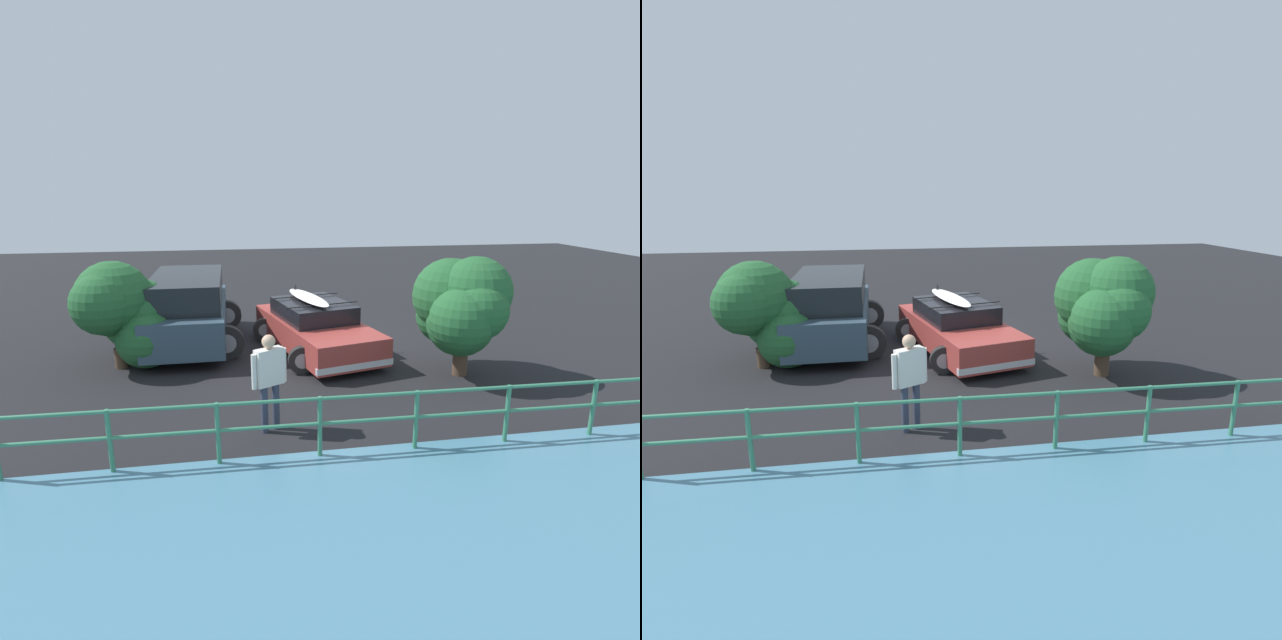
{
  "view_description": "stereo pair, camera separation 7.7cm",
  "coord_description": "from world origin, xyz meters",
  "views": [
    {
      "loc": [
        2.19,
        12.46,
        3.9
      ],
      "look_at": [
        0.28,
        1.31,
        0.95
      ],
      "focal_mm": 28.0,
      "sensor_mm": 36.0,
      "label": 1
    },
    {
      "loc": [
        2.12,
        12.48,
        3.9
      ],
      "look_at": [
        0.28,
        1.31,
        0.95
      ],
      "focal_mm": 28.0,
      "sensor_mm": 36.0,
      "label": 2
    }
  ],
  "objects": [
    {
      "name": "sedan_car",
      "position": [
        0.29,
        0.68,
        0.6
      ],
      "size": [
        3.02,
        4.65,
        1.51
      ],
      "color": "#9E3833",
      "rests_on": "ground"
    },
    {
      "name": "ground_plane",
      "position": [
        0.0,
        0.0,
        -0.01
      ],
      "size": [
        44.0,
        44.0,
        0.02
      ],
      "primitive_type": "cube",
      "color": "black",
      "rests_on": "ground"
    },
    {
      "name": "bush_near_right",
      "position": [
        4.66,
        0.95,
        1.27
      ],
      "size": [
        2.19,
        2.26,
        2.41
      ],
      "color": "#4C3828",
      "rests_on": "ground"
    },
    {
      "name": "suv_car",
      "position": [
        3.41,
        -0.39,
        0.94
      ],
      "size": [
        2.73,
        4.76,
        1.82
      ],
      "color": "#334756",
      "rests_on": "ground"
    },
    {
      "name": "bush_near_left",
      "position": [
        -2.46,
        2.88,
        1.51
      ],
      "size": [
        1.9,
        2.32,
        2.6
      ],
      "color": "#4C3828",
      "rests_on": "ground"
    },
    {
      "name": "person_bystander",
      "position": [
        1.72,
        4.81,
        1.0
      ],
      "size": [
        0.59,
        0.39,
        1.67
      ],
      "color": "#33384C",
      "rests_on": "ground"
    },
    {
      "name": "railing_fence",
      "position": [
        0.29,
        5.77,
        0.64
      ],
      "size": [
        10.55,
        0.28,
        0.95
      ],
      "color": "#387F5B",
      "rests_on": "ground"
    }
  ]
}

